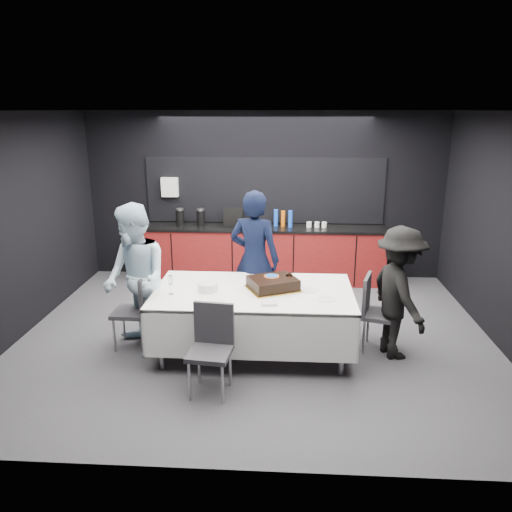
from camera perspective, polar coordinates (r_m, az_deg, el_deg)
The scene contains 18 objects.
ground at distance 6.53m, azimuth -0.05°, elevation -9.12°, with size 6.00×6.00×0.00m, color #48484D.
room_shell at distance 5.97m, azimuth -0.06°, elevation 7.19°, with size 6.04×5.04×2.82m.
kitchenette at distance 8.42m, azimuth 0.76°, elevation 0.77°, with size 4.10×0.64×2.05m.
party_table at distance 5.91m, azimuth -0.30°, elevation -5.19°, with size 2.32×1.32×0.78m.
cake_assembly at distance 5.87m, azimuth 1.96°, elevation -3.16°, with size 0.71×0.66×0.18m.
plate_stack at distance 5.84m, azimuth -5.52°, elevation -3.54°, with size 0.23×0.23×0.10m, color white.
loose_plate_near at distance 5.52m, azimuth -4.70°, elevation -5.25°, with size 0.22×0.22×0.01m, color white.
loose_plate_right_a at distance 5.88m, azimuth 6.15°, elevation -3.89°, with size 0.21×0.21×0.01m, color white.
loose_plate_right_b at distance 5.64m, azimuth 8.01°, elevation -4.88°, with size 0.21×0.21×0.01m, color white.
loose_plate_far at distance 6.33m, azimuth 1.36°, elevation -2.30°, with size 0.18×0.18×0.01m, color white.
fork_pile at distance 5.43m, azimuth 1.50°, elevation -5.45°, with size 0.17×0.11×0.03m, color white.
champagne_flute at distance 5.76m, azimuth -9.76°, elevation -2.84°, with size 0.06×0.06×0.22m.
chair_left at distance 6.22m, azimuth -13.41°, elevation -5.57°, with size 0.43×0.43×0.92m.
chair_right at distance 6.17m, azimuth 13.46°, elevation -5.75°, with size 0.52×0.52×0.92m.
chair_near at distance 5.18m, azimuth -5.10°, elevation -9.78°, with size 0.47×0.47×0.92m.
person_center at distance 6.54m, azimuth -0.17°, elevation -0.42°, with size 0.67×0.44×1.84m, color black.
person_left at distance 6.01m, azimuth -13.63°, elevation -2.66°, with size 0.87×0.68×1.80m, color silver.
person_right at distance 5.99m, azimuth 16.00°, elevation -4.09°, with size 1.01×0.58×1.56m, color black.
Camera 1 is at (0.36, -5.88, 2.82)m, focal length 35.00 mm.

